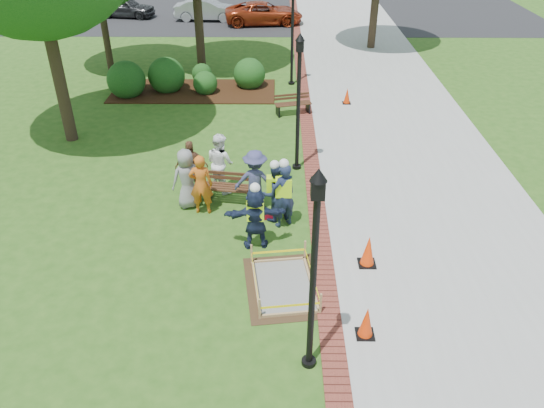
{
  "coord_description": "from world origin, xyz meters",
  "views": [
    {
      "loc": [
        0.61,
        -10.04,
        8.01
      ],
      "look_at": [
        0.5,
        1.2,
        1.0
      ],
      "focal_mm": 35.0,
      "sensor_mm": 36.0,
      "label": 1
    }
  ],
  "objects_px": {
    "bench_near": "(232,194)",
    "hivis_worker_c": "(275,191)",
    "hivis_worker_a": "(256,216)",
    "cone_front": "(366,323)",
    "hivis_worker_b": "(284,194)",
    "lamp_near": "(314,262)",
    "wet_concrete_pad": "(284,279)"
  },
  "relations": [
    {
      "from": "cone_front",
      "to": "hivis_worker_a",
      "type": "relative_size",
      "value": 0.41
    },
    {
      "from": "cone_front",
      "to": "bench_near",
      "type": "bearing_deg",
      "value": 120.97
    },
    {
      "from": "bench_near",
      "to": "cone_front",
      "type": "distance_m",
      "value": 6.03
    },
    {
      "from": "wet_concrete_pad",
      "to": "lamp_near",
      "type": "bearing_deg",
      "value": -78.31
    },
    {
      "from": "wet_concrete_pad",
      "to": "lamp_near",
      "type": "distance_m",
      "value": 3.2
    },
    {
      "from": "lamp_near",
      "to": "hivis_worker_b",
      "type": "distance_m",
      "value": 5.01
    },
    {
      "from": "cone_front",
      "to": "hivis_worker_c",
      "type": "distance_m",
      "value": 4.72
    },
    {
      "from": "hivis_worker_a",
      "to": "hivis_worker_b",
      "type": "height_order",
      "value": "hivis_worker_b"
    },
    {
      "from": "wet_concrete_pad",
      "to": "hivis_worker_b",
      "type": "distance_m",
      "value": 2.63
    },
    {
      "from": "hivis_worker_a",
      "to": "lamp_near",
      "type": "bearing_deg",
      "value": -73.19
    },
    {
      "from": "wet_concrete_pad",
      "to": "hivis_worker_c",
      "type": "height_order",
      "value": "hivis_worker_c"
    },
    {
      "from": "hivis_worker_a",
      "to": "hivis_worker_b",
      "type": "relative_size",
      "value": 0.92
    },
    {
      "from": "wet_concrete_pad",
      "to": "cone_front",
      "type": "height_order",
      "value": "cone_front"
    },
    {
      "from": "hivis_worker_c",
      "to": "cone_front",
      "type": "bearing_deg",
      "value": -66.43
    },
    {
      "from": "bench_near",
      "to": "hivis_worker_a",
      "type": "distance_m",
      "value": 2.33
    },
    {
      "from": "hivis_worker_a",
      "to": "bench_near",
      "type": "bearing_deg",
      "value": 110.1
    },
    {
      "from": "bench_near",
      "to": "hivis_worker_c",
      "type": "bearing_deg",
      "value": -35.47
    },
    {
      "from": "wet_concrete_pad",
      "to": "hivis_worker_a",
      "type": "height_order",
      "value": "hivis_worker_a"
    },
    {
      "from": "wet_concrete_pad",
      "to": "bench_near",
      "type": "height_order",
      "value": "bench_near"
    },
    {
      "from": "wet_concrete_pad",
      "to": "hivis_worker_a",
      "type": "bearing_deg",
      "value": 113.57
    },
    {
      "from": "bench_near",
      "to": "cone_front",
      "type": "bearing_deg",
      "value": -59.03
    },
    {
      "from": "hivis_worker_a",
      "to": "hivis_worker_b",
      "type": "xyz_separation_m",
      "value": [
        0.69,
        0.95,
        0.07
      ]
    },
    {
      "from": "bench_near",
      "to": "cone_front",
      "type": "height_order",
      "value": "bench_near"
    },
    {
      "from": "lamp_near",
      "to": "hivis_worker_a",
      "type": "distance_m",
      "value": 4.28
    },
    {
      "from": "hivis_worker_c",
      "to": "hivis_worker_a",
      "type": "bearing_deg",
      "value": -110.41
    },
    {
      "from": "cone_front",
      "to": "lamp_near",
      "type": "relative_size",
      "value": 0.18
    },
    {
      "from": "hivis_worker_b",
      "to": "wet_concrete_pad",
      "type": "bearing_deg",
      "value": -90.1
    },
    {
      "from": "wet_concrete_pad",
      "to": "bench_near",
      "type": "relative_size",
      "value": 1.55
    },
    {
      "from": "wet_concrete_pad",
      "to": "cone_front",
      "type": "xyz_separation_m",
      "value": [
        1.64,
        -1.49,
        0.13
      ]
    },
    {
      "from": "cone_front",
      "to": "hivis_worker_b",
      "type": "relative_size",
      "value": 0.38
    },
    {
      "from": "wet_concrete_pad",
      "to": "hivis_worker_a",
      "type": "xyz_separation_m",
      "value": [
        -0.69,
        1.58,
        0.67
      ]
    },
    {
      "from": "wet_concrete_pad",
      "to": "hivis_worker_c",
      "type": "distance_m",
      "value": 2.9
    }
  ]
}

